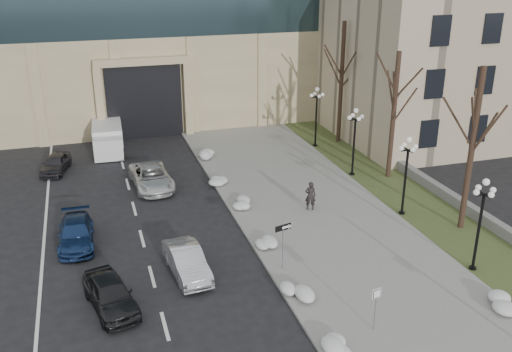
# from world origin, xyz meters

# --- Properties ---
(sidewalk) EXTENTS (9.00, 40.00, 0.12)m
(sidewalk) POSITION_xyz_m (3.50, 14.00, 0.06)
(sidewalk) COLOR gray
(sidewalk) RESTS_ON ground
(curb) EXTENTS (0.30, 40.00, 0.14)m
(curb) POSITION_xyz_m (-1.00, 14.00, 0.07)
(curb) COLOR gray
(curb) RESTS_ON ground
(grass_strip) EXTENTS (4.00, 40.00, 0.10)m
(grass_strip) POSITION_xyz_m (10.00, 14.00, 0.05)
(grass_strip) COLOR #3A4A25
(grass_strip) RESTS_ON ground
(stone_wall) EXTENTS (0.50, 30.00, 0.70)m
(stone_wall) POSITION_xyz_m (12.00, 16.00, 0.35)
(stone_wall) COLOR gray
(stone_wall) RESTS_ON ground
(classical_building) EXTENTS (22.00, 18.12, 12.00)m
(classical_building) POSITION_xyz_m (22.00, 27.98, 6.00)
(classical_building) COLOR #BBA88C
(classical_building) RESTS_ON ground
(car_a) EXTENTS (2.52, 4.35, 1.39)m
(car_a) POSITION_xyz_m (-8.49, 7.98, 0.70)
(car_a) COLOR black
(car_a) RESTS_ON ground
(car_b) EXTENTS (1.81, 4.22, 1.35)m
(car_b) POSITION_xyz_m (-4.85, 9.73, 0.68)
(car_b) COLOR #B4B7BC
(car_b) RESTS_ON ground
(car_c) EXTENTS (1.88, 4.39, 1.26)m
(car_c) POSITION_xyz_m (-9.82, 14.40, 0.63)
(car_c) COLOR navy
(car_c) RESTS_ON ground
(car_d) EXTENTS (2.63, 5.19, 1.41)m
(car_d) POSITION_xyz_m (-5.02, 21.03, 0.70)
(car_d) COLOR silver
(car_d) RESTS_ON ground
(car_e) EXTENTS (2.36, 3.91, 1.25)m
(car_e) POSITION_xyz_m (-11.00, 25.78, 0.62)
(car_e) COLOR #302F34
(car_e) RESTS_ON ground
(pedestrian) EXTENTS (0.74, 0.60, 1.75)m
(pedestrian) POSITION_xyz_m (3.39, 14.56, 0.99)
(pedestrian) COLOR black
(pedestrian) RESTS_ON sidewalk
(box_truck) EXTENTS (2.45, 6.33, 1.98)m
(box_truck) POSITION_xyz_m (-7.22, 29.66, 0.96)
(box_truck) COLOR silver
(box_truck) RESTS_ON ground
(one_way_sign) EXTENTS (0.92, 0.33, 2.44)m
(one_way_sign) POSITION_xyz_m (-0.27, 8.74, 2.02)
(one_way_sign) COLOR slate
(one_way_sign) RESTS_ON ground
(keep_sign) EXTENTS (0.43, 0.12, 2.02)m
(keep_sign) POSITION_xyz_m (1.49, 3.14, 1.48)
(keep_sign) COLOR slate
(keep_sign) RESTS_ON ground
(snow_clump_b) EXTENTS (1.10, 1.60, 0.36)m
(snow_clump_b) POSITION_xyz_m (-0.37, 2.53, 0.30)
(snow_clump_b) COLOR silver
(snow_clump_b) RESTS_ON sidewalk
(snow_clump_c) EXTENTS (1.10, 1.60, 0.36)m
(snow_clump_c) POSITION_xyz_m (-0.74, 6.47, 0.30)
(snow_clump_c) COLOR silver
(snow_clump_c) RESTS_ON sidewalk
(snow_clump_d) EXTENTS (1.10, 1.60, 0.36)m
(snow_clump_d) POSITION_xyz_m (-0.53, 11.21, 0.30)
(snow_clump_d) COLOR silver
(snow_clump_d) RESTS_ON sidewalk
(snow_clump_e) EXTENTS (1.10, 1.60, 0.36)m
(snow_clump_e) POSITION_xyz_m (-0.34, 16.24, 0.30)
(snow_clump_e) COLOR silver
(snow_clump_e) RESTS_ON sidewalk
(snow_clump_f) EXTENTS (1.10, 1.60, 0.36)m
(snow_clump_f) POSITION_xyz_m (-0.90, 20.02, 0.30)
(snow_clump_f) COLOR silver
(snow_clump_f) RESTS_ON sidewalk
(snow_clump_g) EXTENTS (1.10, 1.60, 0.36)m
(snow_clump_g) POSITION_xyz_m (-0.41, 25.21, 0.30)
(snow_clump_g) COLOR silver
(snow_clump_g) RESTS_ON sidewalk
(snow_clump_h) EXTENTS (1.10, 1.60, 0.36)m
(snow_clump_h) POSITION_xyz_m (7.39, 3.00, 0.30)
(snow_clump_h) COLOR silver
(snow_clump_h) RESTS_ON sidewalk
(lamppost_a) EXTENTS (1.18, 1.18, 4.76)m
(lamppost_a) POSITION_xyz_m (8.30, 6.00, 3.07)
(lamppost_a) COLOR black
(lamppost_a) RESTS_ON ground
(lamppost_b) EXTENTS (1.18, 1.18, 4.76)m
(lamppost_b) POSITION_xyz_m (8.30, 12.50, 3.07)
(lamppost_b) COLOR black
(lamppost_b) RESTS_ON ground
(lamppost_c) EXTENTS (1.18, 1.18, 4.76)m
(lamppost_c) POSITION_xyz_m (8.30, 19.00, 3.07)
(lamppost_c) COLOR black
(lamppost_c) RESTS_ON ground
(lamppost_d) EXTENTS (1.18, 1.18, 4.76)m
(lamppost_d) POSITION_xyz_m (8.30, 25.50, 3.07)
(lamppost_d) COLOR black
(lamppost_d) RESTS_ON ground
(tree_near) EXTENTS (3.20, 3.20, 9.00)m
(tree_near) POSITION_xyz_m (10.50, 10.00, 5.83)
(tree_near) COLOR black
(tree_near) RESTS_ON ground
(tree_mid) EXTENTS (3.20, 3.20, 8.50)m
(tree_mid) POSITION_xyz_m (10.50, 18.00, 5.50)
(tree_mid) COLOR black
(tree_mid) RESTS_ON ground
(tree_far) EXTENTS (3.20, 3.20, 9.50)m
(tree_far) POSITION_xyz_m (10.50, 26.00, 6.15)
(tree_far) COLOR black
(tree_far) RESTS_ON ground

